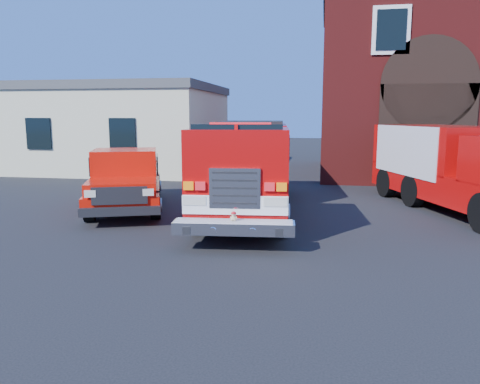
% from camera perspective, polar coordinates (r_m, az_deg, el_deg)
% --- Properties ---
extents(ground, '(100.00, 100.00, 0.00)m').
position_cam_1_polar(ground, '(10.70, 1.14, -5.86)').
color(ground, black).
rests_on(ground, ground).
extents(parking_stripe_far, '(0.12, 3.00, 0.01)m').
position_cam_1_polar(parking_stripe_far, '(18.10, 25.68, -0.51)').
color(parking_stripe_far, yellow).
rests_on(parking_stripe_far, ground).
extents(side_building, '(10.20, 8.20, 4.35)m').
position_cam_1_polar(side_building, '(25.52, -14.56, 7.67)').
color(side_building, beige).
rests_on(side_building, ground).
extents(fire_engine, '(3.15, 8.75, 2.64)m').
position_cam_1_polar(fire_engine, '(13.74, 0.98, 3.32)').
color(fire_engine, black).
rests_on(fire_engine, ground).
extents(pickup_truck, '(3.74, 5.86, 1.81)m').
position_cam_1_polar(pickup_truck, '(14.64, -13.66, 1.41)').
color(pickup_truck, black).
rests_on(pickup_truck, ground).
extents(secondary_truck, '(4.66, 7.99, 2.48)m').
position_cam_1_polar(secondary_truck, '(15.16, 25.33, 2.93)').
color(secondary_truck, black).
rests_on(secondary_truck, ground).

